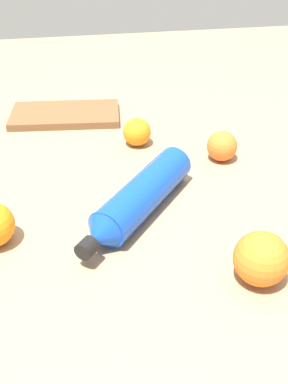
% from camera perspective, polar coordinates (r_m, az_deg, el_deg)
% --- Properties ---
extents(ground_plane, '(2.40, 2.40, 0.00)m').
position_cam_1_polar(ground_plane, '(0.85, 1.98, -1.85)').
color(ground_plane, '#9E7F60').
extents(water_bottle, '(0.24, 0.27, 0.07)m').
position_cam_1_polar(water_bottle, '(0.81, -0.75, -0.74)').
color(water_bottle, blue).
rests_on(water_bottle, ground_plane).
extents(orange_0, '(0.06, 0.06, 0.06)m').
position_cam_1_polar(orange_0, '(1.04, -0.81, 7.49)').
color(orange_0, orange).
rests_on(orange_0, ground_plane).
extents(orange_2, '(0.06, 0.06, 0.06)m').
position_cam_1_polar(orange_2, '(0.99, 9.70, 5.66)').
color(orange_2, orange).
rests_on(orange_2, ground_plane).
extents(orange_3, '(0.08, 0.08, 0.08)m').
position_cam_1_polar(orange_3, '(0.69, 14.40, -8.06)').
color(orange_3, orange).
rests_on(orange_3, ground_plane).
extents(cutting_board, '(0.29, 0.17, 0.02)m').
position_cam_1_polar(cutting_board, '(1.20, -9.79, 9.48)').
color(cutting_board, brown).
rests_on(cutting_board, ground_plane).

